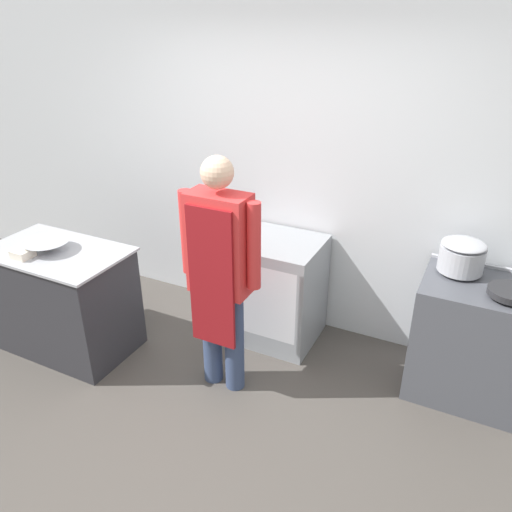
{
  "coord_description": "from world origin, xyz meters",
  "views": [
    {
      "loc": [
        1.49,
        -1.9,
        2.52
      ],
      "look_at": [
        0.08,
        0.93,
        0.95
      ],
      "focal_mm": 35.0,
      "sensor_mm": 36.0,
      "label": 1
    }
  ],
  "objects_px": {
    "fridge_unit": "(275,289)",
    "saute_pan": "(510,292)",
    "stove": "(471,340)",
    "stock_pot": "(462,256)",
    "person_cook": "(220,267)",
    "mixing_bowl": "(47,246)",
    "plastic_tub": "(23,254)"
  },
  "relations": [
    {
      "from": "fridge_unit",
      "to": "saute_pan",
      "type": "xyz_separation_m",
      "value": [
        1.67,
        -0.13,
        0.48
      ]
    },
    {
      "from": "mixing_bowl",
      "to": "stock_pot",
      "type": "distance_m",
      "value": 3.01
    },
    {
      "from": "stove",
      "to": "person_cook",
      "type": "distance_m",
      "value": 1.83
    },
    {
      "from": "fridge_unit",
      "to": "plastic_tub",
      "type": "height_order",
      "value": "plastic_tub"
    },
    {
      "from": "person_cook",
      "to": "stove",
      "type": "bearing_deg",
      "value": 23.79
    },
    {
      "from": "person_cook",
      "to": "stock_pot",
      "type": "distance_m",
      "value": 1.65
    },
    {
      "from": "person_cook",
      "to": "plastic_tub",
      "type": "relative_size",
      "value": 12.91
    },
    {
      "from": "stock_pot",
      "to": "saute_pan",
      "type": "relative_size",
      "value": 1.1
    },
    {
      "from": "mixing_bowl",
      "to": "saute_pan",
      "type": "relative_size",
      "value": 1.26
    },
    {
      "from": "fridge_unit",
      "to": "person_cook",
      "type": "relative_size",
      "value": 0.51
    },
    {
      "from": "stock_pot",
      "to": "person_cook",
      "type": "bearing_deg",
      "value": -150.34
    },
    {
      "from": "stove",
      "to": "plastic_tub",
      "type": "distance_m",
      "value": 3.29
    },
    {
      "from": "stove",
      "to": "saute_pan",
      "type": "bearing_deg",
      "value": -34.66
    },
    {
      "from": "plastic_tub",
      "to": "saute_pan",
      "type": "height_order",
      "value": "saute_pan"
    },
    {
      "from": "stove",
      "to": "person_cook",
      "type": "bearing_deg",
      "value": -156.21
    },
    {
      "from": "person_cook",
      "to": "saute_pan",
      "type": "bearing_deg",
      "value": 18.88
    },
    {
      "from": "mixing_bowl",
      "to": "stove",
      "type": "bearing_deg",
      "value": 16.4
    },
    {
      "from": "plastic_tub",
      "to": "saute_pan",
      "type": "xyz_separation_m",
      "value": [
        3.24,
        0.94,
        0.02
      ]
    },
    {
      "from": "stove",
      "to": "fridge_unit",
      "type": "bearing_deg",
      "value": 178.99
    },
    {
      "from": "person_cook",
      "to": "saute_pan",
      "type": "xyz_separation_m",
      "value": [
        1.75,
        0.6,
        -0.05
      ]
    },
    {
      "from": "mixing_bowl",
      "to": "plastic_tub",
      "type": "height_order",
      "value": "mixing_bowl"
    },
    {
      "from": "person_cook",
      "to": "stock_pot",
      "type": "bearing_deg",
      "value": 29.66
    },
    {
      "from": "stove",
      "to": "mixing_bowl",
      "type": "relative_size",
      "value": 2.63
    },
    {
      "from": "person_cook",
      "to": "saute_pan",
      "type": "distance_m",
      "value": 1.86
    },
    {
      "from": "fridge_unit",
      "to": "mixing_bowl",
      "type": "relative_size",
      "value": 2.57
    },
    {
      "from": "person_cook",
      "to": "plastic_tub",
      "type": "height_order",
      "value": "person_cook"
    },
    {
      "from": "fridge_unit",
      "to": "saute_pan",
      "type": "relative_size",
      "value": 3.23
    },
    {
      "from": "plastic_tub",
      "to": "stock_pot",
      "type": "relative_size",
      "value": 0.45
    },
    {
      "from": "person_cook",
      "to": "stock_pot",
      "type": "height_order",
      "value": "person_cook"
    },
    {
      "from": "mixing_bowl",
      "to": "plastic_tub",
      "type": "xyz_separation_m",
      "value": [
        -0.07,
        -0.16,
        -0.01
      ]
    },
    {
      "from": "person_cook",
      "to": "saute_pan",
      "type": "relative_size",
      "value": 6.33
    },
    {
      "from": "stove",
      "to": "stock_pot",
      "type": "xyz_separation_m",
      "value": [
        -0.17,
        0.11,
        0.57
      ]
    }
  ]
}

